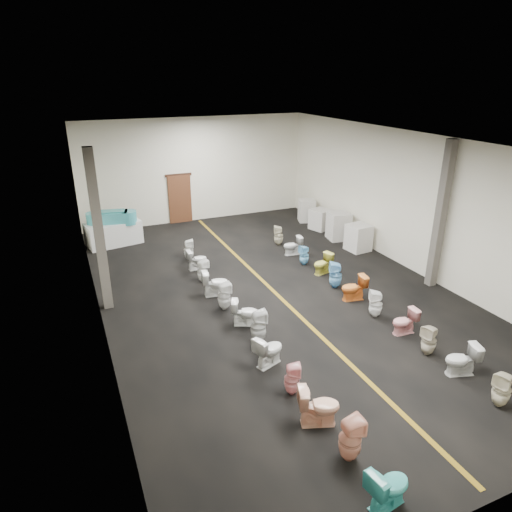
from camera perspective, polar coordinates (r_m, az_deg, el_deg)
The scene contains 39 objects.
floor at distance 13.98m, azimuth 2.23°, elevation -4.45°, with size 16.00×16.00×0.00m, color black.
ceiling at distance 12.64m, azimuth 2.54°, elevation 14.15°, with size 16.00×16.00×0.00m, color black.
wall_back at distance 20.41m, azimuth -7.54°, elevation 10.59°, with size 10.00×10.00×0.00m, color beige.
wall_left at distance 11.95m, azimuth -19.79°, elevation 1.25°, with size 16.00×16.00×0.00m, color beige.
wall_right at distance 15.88m, azimuth 18.98°, elevation 6.31°, with size 16.00×16.00×0.00m, color beige.
aisle_stripe at distance 13.98m, azimuth 2.23°, elevation -4.43°, with size 0.12×15.60×0.01m, color #7F5E12.
back_door at distance 20.43m, azimuth -9.49°, elevation 7.03°, with size 1.00×0.10×2.10m, color #562D19.
door_frame at distance 20.19m, azimuth -9.69°, elevation 9.97°, with size 1.15×0.08×0.10m, color #331C11.
column_left at distance 12.91m, azimuth -19.07°, elevation 2.84°, with size 0.25×0.25×4.50m, color #59544C.
column_right at distance 14.68m, azimuth 22.08°, elevation 4.66°, with size 0.25×0.25×4.50m, color #59544C.
display_table at distance 18.46m, azimuth -17.37°, elevation 2.73°, with size 2.00×1.00×0.89m, color white.
bathtub at distance 18.28m, azimuth -17.59°, elevation 4.58°, with size 1.84×0.90×0.55m.
appliance_crate_a at distance 17.43m, azimuth 12.68°, elevation 2.26°, with size 0.77×0.77×0.99m, color silver.
appliance_crate_b at distance 18.46m, azimuth 10.28°, elevation 3.71°, with size 0.79×0.79×1.08m, color beige.
appliance_crate_c at distance 19.58m, azimuth 8.08°, elevation 4.56°, with size 0.75×0.75×0.85m, color beige.
appliance_crate_d at distance 20.56m, azimuth 6.35°, elevation 5.68°, with size 0.69×0.69×0.98m, color silver.
toilet_left_0 at distance 8.01m, azimuth 16.21°, elevation -25.97°, with size 0.42×0.74×0.75m, color #39ACA9.
toilet_left_1 at distance 8.50m, azimuth 11.69°, elevation -21.51°, with size 0.39×0.40×0.86m, color #EAA184.
toilet_left_2 at distance 9.08m, azimuth 7.84°, elevation -18.09°, with size 0.45×0.79×0.80m, color #F8B897.
toilet_left_3 at distance 9.74m, azimuth 4.52°, elevation -15.07°, with size 0.32×0.33×0.72m, color #F6A4A7.
toilet_left_4 at distance 10.55m, azimuth 1.61°, elevation -11.68°, with size 0.42×0.73×0.75m, color white.
toilet_left_5 at distance 11.33m, azimuth 0.29°, elevation -8.76°, with size 0.38×0.39×0.85m, color silver.
toilet_left_6 at distance 12.07m, azimuth -1.39°, elevation -7.06°, with size 0.40×0.70×0.72m, color white.
toilet_left_7 at distance 12.84m, azimuth -4.00°, elevation -5.02°, with size 0.36×0.37×0.80m, color white.
toilet_left_8 at distance 13.65m, azimuth -5.13°, elevation -3.39°, with size 0.44×0.77×0.78m, color white.
toilet_left_9 at distance 14.56m, azimuth -6.70°, elevation -1.87°, with size 0.33×0.34×0.74m, color white.
toilet_left_10 at distance 15.53m, azimuth -7.41°, elevation -0.43°, with size 0.39×0.68×0.69m, color silver.
toilet_left_11 at distance 16.36m, azimuth -8.42°, elevation 0.79°, with size 0.33×0.34×0.74m, color white.
toilet_right_0 at distance 10.59m, azimuth 28.37°, elevation -14.44°, with size 0.35×0.36×0.78m, color beige.
toilet_right_1 at distance 11.19m, azimuth 24.33°, elevation -11.75°, with size 0.41×0.72×0.74m, color silver.
toilet_right_2 at distance 11.60m, azimuth 20.81°, elevation -9.80°, with size 0.35×0.35×0.77m, color beige.
toilet_right_3 at distance 12.29m, azimuth 18.09°, elevation -7.81°, with size 0.38×0.66×0.67m, color pink.
toilet_right_4 at distance 12.84m, azimuth 14.75°, elevation -5.81°, with size 0.35×0.36×0.78m, color white.
toilet_right_5 at distance 13.63m, azimuth 12.12°, elevation -3.93°, with size 0.42×0.74×0.75m, color orange.
toilet_right_6 at distance 14.25m, azimuth 9.92°, elevation -2.36°, with size 0.38×0.39×0.85m, color #7BC6F4.
toilet_right_7 at distance 15.21m, azimuth 8.33°, elevation -0.97°, with size 0.39×0.68×0.69m, color #D8D14D.
toilet_right_8 at distance 15.83m, azimuth 6.05°, elevation 0.10°, with size 0.32×0.32×0.70m, color #7ECDF6.
toilet_right_9 at distance 16.68m, azimuth 4.60°, elevation 1.30°, with size 0.39×0.68×0.69m, color white.
toilet_right_10 at distance 17.58m, azimuth 2.85°, elevation 2.59°, with size 0.35×0.35×0.77m, color beige.
Camera 1 is at (-5.46, -11.27, 6.22)m, focal length 32.00 mm.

